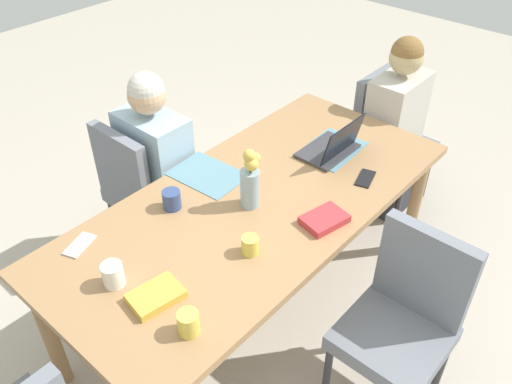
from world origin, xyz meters
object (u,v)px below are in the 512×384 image
dining_table (256,212)px  chair_head_right_left_mid (386,133)px  flower_vase (251,180)px  coffee_mug_near_left (250,245)px  person_head_right_left_mid (392,137)px  coffee_mug_centre_left (172,200)px  coffee_mug_near_right (188,323)px  phone_silver (80,245)px  book_blue_cover (324,219)px  chair_near_right_near (404,315)px  coffee_mug_centre_right (113,275)px  person_far_left_near (159,181)px  laptop_head_right_left_mid (332,147)px  book_red_cover (156,296)px  phone_black (365,178)px  chair_far_left_near (142,186)px

dining_table → chair_head_right_left_mid: (1.35, 0.04, -0.18)m
flower_vase → coffee_mug_near_left: 0.34m
person_head_right_left_mid → coffee_mug_centre_left: size_ratio=13.06×
dining_table → flower_vase: bearing=-173.4°
dining_table → coffee_mug_near_right: 0.81m
chair_head_right_left_mid → phone_silver: 2.12m
person_head_right_left_mid → book_blue_cover: bearing=-166.0°
chair_near_right_near → coffee_mug_centre_right: 1.25m
person_head_right_left_mid → coffee_mug_near_right: bearing=-172.0°
person_far_left_near → coffee_mug_near_right: person_far_left_near is taller
person_head_right_left_mid → laptop_head_right_left_mid: bearing=-179.6°
person_far_left_near → phone_silver: size_ratio=7.97×
coffee_mug_centre_left → book_red_cover: 0.56m
dining_table → book_blue_cover: 0.36m
coffee_mug_centre_right → person_head_right_left_mid: bearing=-3.0°
book_red_cover → book_blue_cover: 0.83m
coffee_mug_centre_right → phone_black: coffee_mug_centre_right is taller
person_far_left_near → coffee_mug_centre_right: (-0.75, -0.66, 0.28)m
book_blue_cover → coffee_mug_near_right: bearing=-168.7°
chair_head_right_left_mid → laptop_head_right_left_mid: laptop_head_right_left_mid is taller
coffee_mug_near_right → book_red_cover: coffee_mug_near_right is taller
chair_far_left_near → book_red_cover: size_ratio=4.50×
person_head_right_left_mid → coffee_mug_centre_left: bearing=169.4°
chair_near_right_near → phone_silver: (-0.80, 1.17, 0.26)m
coffee_mug_near_right → book_red_cover: bearing=84.5°
dining_table → person_far_left_near: (-0.02, 0.73, -0.15)m
book_blue_cover → phone_silver: size_ratio=1.33×
coffee_mug_near_right → phone_silver: size_ratio=0.64×
laptop_head_right_left_mid → book_blue_cover: laptop_head_right_left_mid is taller
coffee_mug_centre_left → book_red_cover: bearing=-138.1°
chair_near_right_near → flower_vase: (-0.11, 0.80, 0.40)m
book_red_cover → phone_black: book_red_cover is taller
chair_far_left_near → chair_head_right_left_mid: 1.62m
coffee_mug_centre_right → book_blue_cover: (0.85, -0.41, -0.03)m
person_far_left_near → chair_near_right_near: size_ratio=1.33×
person_far_left_near → laptop_head_right_left_mid: bearing=-53.0°
coffee_mug_near_left → flower_vase: bearing=41.0°
coffee_mug_near_right → coffee_mug_centre_right: 0.39m
coffee_mug_near_left → book_red_cover: bearing=166.7°
chair_far_left_near → flower_vase: bearing=-86.3°
chair_near_right_near → book_blue_cover: chair_near_right_near is taller
chair_far_left_near → coffee_mug_near_right: (-0.64, -1.11, 0.31)m
chair_near_right_near → flower_vase: bearing=97.7°
dining_table → chair_head_right_left_mid: bearing=1.6°
person_far_left_near → person_head_right_left_mid: size_ratio=1.00×
laptop_head_right_left_mid → book_red_cover: size_ratio=1.60×
dining_table → flower_vase: (-0.04, -0.00, 0.22)m
person_far_left_near → book_red_cover: 1.12m
chair_far_left_near → coffee_mug_near_left: 1.07m
coffee_mug_near_right → chair_near_right_near: bearing=-30.9°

